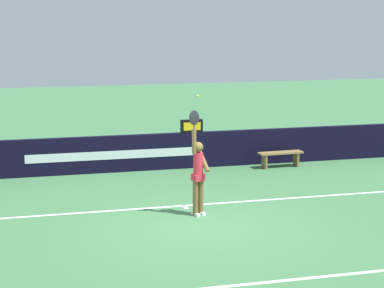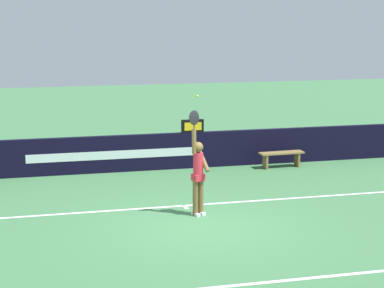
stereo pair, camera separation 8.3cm
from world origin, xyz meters
TOP-DOWN VIEW (x-y plane):
  - ground_plane at (0.00, 0.00)m, footprint 60.00×60.00m
  - court_lines at (0.00, -0.80)m, footprint 11.42×5.11m
  - back_wall at (-0.00, 5.67)m, footprint 16.24×0.19m
  - speed_display at (1.18, 5.67)m, footprint 0.67×0.14m
  - tennis_player at (0.13, 0.85)m, footprint 0.51×0.41m
  - tennis_ball at (0.06, 0.63)m, footprint 0.07×0.07m
  - courtside_bench_near at (3.82, 5.05)m, footprint 1.39×0.43m

SIDE VIEW (x-z plane):
  - ground_plane at x=0.00m, z-range 0.00..0.00m
  - court_lines at x=0.00m, z-range 0.00..0.00m
  - courtside_bench_near at x=3.82m, z-range 0.12..0.60m
  - back_wall at x=0.00m, z-range 0.00..1.09m
  - tennis_player at x=0.13m, z-range -0.21..2.28m
  - speed_display at x=1.18m, z-range 1.09..1.48m
  - tennis_ball at x=0.06m, z-range 2.78..2.84m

